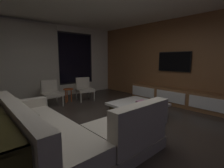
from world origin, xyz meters
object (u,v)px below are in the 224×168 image
object	(u,v)px
media_console	(175,97)
accent_chair_by_curtain	(51,92)
sectional_couch	(64,133)
accent_chair_near_window	(84,88)
side_stool	(68,91)
book_stack_on_coffee_table	(141,102)
mounted_tv	(174,62)
coffee_table	(138,110)

from	to	relation	value
media_console	accent_chair_by_curtain	bearing A→B (deg)	139.07
sectional_couch	accent_chair_near_window	distance (m)	3.27
accent_chair_by_curtain	media_console	xyz separation A→B (m)	(2.93, -2.54, -0.18)
accent_chair_by_curtain	side_stool	bearing A→B (deg)	-3.46
book_stack_on_coffee_table	side_stool	xyz separation A→B (m)	(-0.67, 2.52, -0.02)
accent_chair_near_window	accent_chair_by_curtain	size ratio (longest dim) A/B	1.00
mounted_tv	sectional_couch	bearing A→B (deg)	-175.26
book_stack_on_coffee_table	sectional_couch	bearing A→B (deg)	-176.69
sectional_couch	media_console	bearing A→B (deg)	1.97
side_stool	mounted_tv	distance (m)	3.58
mounted_tv	coffee_table	bearing A→B (deg)	-176.23
sectional_couch	side_stool	xyz separation A→B (m)	(1.41, 2.64, 0.08)
sectional_couch	coffee_table	xyz separation A→B (m)	(2.04, 0.20, -0.10)
sectional_couch	mounted_tv	size ratio (longest dim) A/B	2.31
sectional_couch	book_stack_on_coffee_table	bearing A→B (deg)	3.31
sectional_couch	media_console	xyz separation A→B (m)	(3.78, 0.13, -0.04)
coffee_table	side_stool	xyz separation A→B (m)	(-0.63, 2.44, 0.19)
accent_chair_near_window	media_console	size ratio (longest dim) A/B	0.25
coffee_table	side_stool	bearing A→B (deg)	104.52
accent_chair_by_curtain	coffee_table	bearing A→B (deg)	-64.22
accent_chair_near_window	media_console	world-z (taller)	accent_chair_near_window
media_console	coffee_table	bearing A→B (deg)	177.64
accent_chair_by_curtain	mounted_tv	world-z (taller)	mounted_tv
book_stack_on_coffee_table	accent_chair_near_window	bearing A→B (deg)	91.86
sectional_couch	accent_chair_near_window	xyz separation A→B (m)	(1.99, 2.59, 0.14)
accent_chair_by_curtain	side_stool	world-z (taller)	accent_chair_by_curtain
accent_chair_by_curtain	mounted_tv	bearing A→B (deg)	-36.98
media_console	mounted_tv	xyz separation A→B (m)	(0.18, 0.20, 1.10)
accent_chair_near_window	side_stool	bearing A→B (deg)	175.26
accent_chair_by_curtain	side_stool	xyz separation A→B (m)	(0.56, -0.03, -0.06)
side_stool	media_console	xyz separation A→B (m)	(2.37, -2.51, -0.12)
accent_chair_near_window	side_stool	size ratio (longest dim) A/B	1.70
coffee_table	book_stack_on_coffee_table	distance (m)	0.23
sectional_couch	media_console	world-z (taller)	sectional_couch
coffee_table	mounted_tv	size ratio (longest dim) A/B	1.07
coffee_table	mounted_tv	distance (m)	2.25
book_stack_on_coffee_table	media_console	size ratio (longest dim) A/B	0.08
media_console	mounted_tv	distance (m)	1.13
coffee_table	side_stool	distance (m)	2.53
book_stack_on_coffee_table	media_console	world-z (taller)	media_console
accent_chair_near_window	media_console	xyz separation A→B (m)	(1.78, -2.46, -0.18)
sectional_couch	coffee_table	world-z (taller)	sectional_couch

